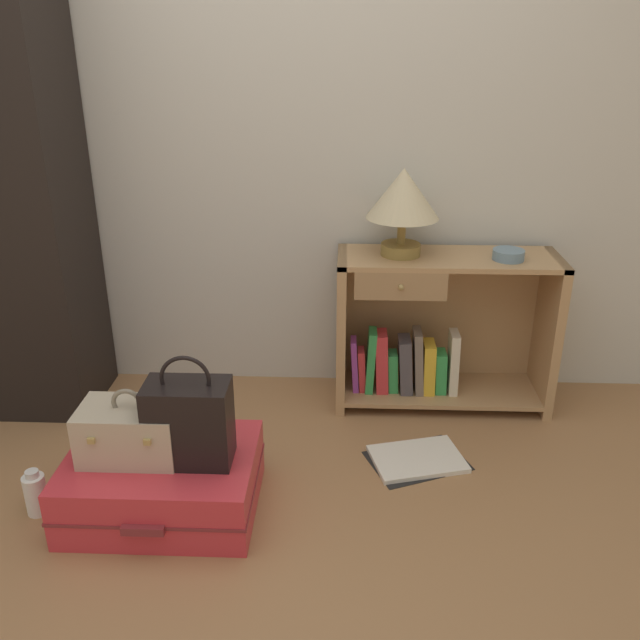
{
  "coord_description": "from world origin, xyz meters",
  "views": [
    {
      "loc": [
        0.37,
        -1.52,
        1.58
      ],
      "look_at": [
        0.27,
        0.89,
        0.55
      ],
      "focal_mm": 37.9,
      "sensor_mm": 36.0,
      "label": 1
    }
  ],
  "objects_px": {
    "bowl": "(508,255)",
    "handbag": "(189,422)",
    "train_case": "(130,431)",
    "suitcase_large": "(163,481)",
    "bottle": "(36,493)",
    "table_lamp": "(403,197)",
    "open_book_on_floor": "(417,459)",
    "bookshelf": "(434,333)"
  },
  "relations": [
    {
      "from": "bookshelf",
      "to": "train_case",
      "type": "height_order",
      "value": "bookshelf"
    },
    {
      "from": "bowl",
      "to": "handbag",
      "type": "xyz_separation_m",
      "value": [
        -1.2,
        -0.8,
        -0.35
      ]
    },
    {
      "from": "bowl",
      "to": "handbag",
      "type": "distance_m",
      "value": 1.49
    },
    {
      "from": "table_lamp",
      "to": "bottle",
      "type": "distance_m",
      "value": 1.81
    },
    {
      "from": "table_lamp",
      "to": "train_case",
      "type": "distance_m",
      "value": 1.42
    },
    {
      "from": "suitcase_large",
      "to": "bottle",
      "type": "bearing_deg",
      "value": -174.19
    },
    {
      "from": "bowl",
      "to": "train_case",
      "type": "xyz_separation_m",
      "value": [
        -1.41,
        -0.78,
        -0.4
      ]
    },
    {
      "from": "bottle",
      "to": "bookshelf",
      "type": "bearing_deg",
      "value": 30.62
    },
    {
      "from": "table_lamp",
      "to": "bowl",
      "type": "relative_size",
      "value": 2.8
    },
    {
      "from": "suitcase_large",
      "to": "handbag",
      "type": "height_order",
      "value": "handbag"
    },
    {
      "from": "bookshelf",
      "to": "bottle",
      "type": "relative_size",
      "value": 5.46
    },
    {
      "from": "suitcase_large",
      "to": "open_book_on_floor",
      "type": "bearing_deg",
      "value": 19.08
    },
    {
      "from": "table_lamp",
      "to": "suitcase_large",
      "type": "height_order",
      "value": "table_lamp"
    },
    {
      "from": "bookshelf",
      "to": "train_case",
      "type": "relative_size",
      "value": 2.84
    },
    {
      "from": "table_lamp",
      "to": "suitcase_large",
      "type": "xyz_separation_m",
      "value": [
        -0.87,
        -0.83,
        -0.84
      ]
    },
    {
      "from": "bowl",
      "to": "train_case",
      "type": "bearing_deg",
      "value": -150.94
    },
    {
      "from": "suitcase_large",
      "to": "bottle",
      "type": "distance_m",
      "value": 0.45
    },
    {
      "from": "suitcase_large",
      "to": "bottle",
      "type": "xyz_separation_m",
      "value": [
        -0.45,
        -0.05,
        -0.03
      ]
    },
    {
      "from": "suitcase_large",
      "to": "train_case",
      "type": "relative_size",
      "value": 1.98
    },
    {
      "from": "handbag",
      "to": "bottle",
      "type": "height_order",
      "value": "handbag"
    },
    {
      "from": "bookshelf",
      "to": "table_lamp",
      "type": "distance_m",
      "value": 0.64
    },
    {
      "from": "table_lamp",
      "to": "bookshelf",
      "type": "bearing_deg",
      "value": 1.6
    },
    {
      "from": "bowl",
      "to": "open_book_on_floor",
      "type": "xyz_separation_m",
      "value": [
        -0.38,
        -0.46,
        -0.72
      ]
    },
    {
      "from": "handbag",
      "to": "open_book_on_floor",
      "type": "relative_size",
      "value": 0.9
    },
    {
      "from": "train_case",
      "to": "suitcase_large",
      "type": "bearing_deg",
      "value": 1.69
    },
    {
      "from": "bottle",
      "to": "suitcase_large",
      "type": "bearing_deg",
      "value": 5.81
    },
    {
      "from": "suitcase_large",
      "to": "bowl",
      "type": "bearing_deg",
      "value": 30.67
    },
    {
      "from": "bowl",
      "to": "open_book_on_floor",
      "type": "bearing_deg",
      "value": -129.85
    },
    {
      "from": "train_case",
      "to": "open_book_on_floor",
      "type": "relative_size",
      "value": 0.76
    },
    {
      "from": "handbag",
      "to": "bookshelf",
      "type": "bearing_deg",
      "value": 42.82
    },
    {
      "from": "bookshelf",
      "to": "handbag",
      "type": "height_order",
      "value": "bookshelf"
    },
    {
      "from": "bookshelf",
      "to": "bowl",
      "type": "relative_size",
      "value": 7.23
    },
    {
      "from": "table_lamp",
      "to": "open_book_on_floor",
      "type": "bearing_deg",
      "value": -82.58
    },
    {
      "from": "suitcase_large",
      "to": "bottle",
      "type": "height_order",
      "value": "suitcase_large"
    },
    {
      "from": "table_lamp",
      "to": "bowl",
      "type": "xyz_separation_m",
      "value": [
        0.45,
        -0.05,
        -0.23
      ]
    },
    {
      "from": "handbag",
      "to": "open_book_on_floor",
      "type": "height_order",
      "value": "handbag"
    },
    {
      "from": "table_lamp",
      "to": "bottle",
      "type": "bearing_deg",
      "value": -146.42
    },
    {
      "from": "table_lamp",
      "to": "handbag",
      "type": "xyz_separation_m",
      "value": [
        -0.75,
        -0.85,
        -0.58
      ]
    },
    {
      "from": "train_case",
      "to": "bottle",
      "type": "xyz_separation_m",
      "value": [
        -0.35,
        -0.04,
        -0.24
      ]
    },
    {
      "from": "bottle",
      "to": "train_case",
      "type": "bearing_deg",
      "value": 6.9
    },
    {
      "from": "bookshelf",
      "to": "suitcase_large",
      "type": "height_order",
      "value": "bookshelf"
    },
    {
      "from": "table_lamp",
      "to": "handbag",
      "type": "distance_m",
      "value": 1.27
    }
  ]
}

